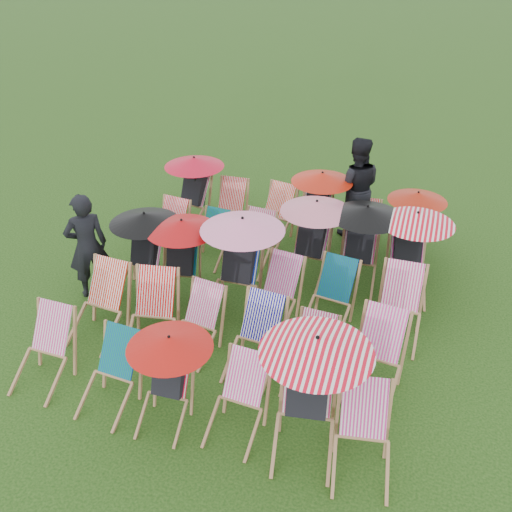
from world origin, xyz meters
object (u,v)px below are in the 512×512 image
(deckchair_5, at_px, (363,438))
(person_rear, at_px, (355,188))
(deckchair_29, at_px, (412,224))
(person_left, at_px, (87,246))
(deckchair_0, at_px, (42,351))

(deckchair_5, distance_m, person_rear, 5.29)
(deckchair_29, bearing_deg, person_left, -156.12)
(deckchair_0, xyz_separation_m, person_left, (-0.48, 1.88, 0.38))
(deckchair_5, height_order, person_left, person_left)
(deckchair_5, bearing_deg, person_rear, 91.51)
(deckchair_5, xyz_separation_m, deckchair_29, (0.06, 4.71, 0.15))
(deckchair_5, distance_m, deckchair_29, 4.71)
(person_left, bearing_deg, deckchair_0, 60.74)
(deckchair_5, distance_m, person_left, 4.96)
(deckchair_5, relative_size, person_rear, 0.51)
(deckchair_0, relative_size, deckchair_5, 0.99)
(deckchair_29, relative_size, person_rear, 0.63)
(deckchair_0, height_order, deckchair_5, deckchair_5)
(deckchair_5, bearing_deg, person_left, 146.51)
(deckchair_5, relative_size, person_left, 0.56)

